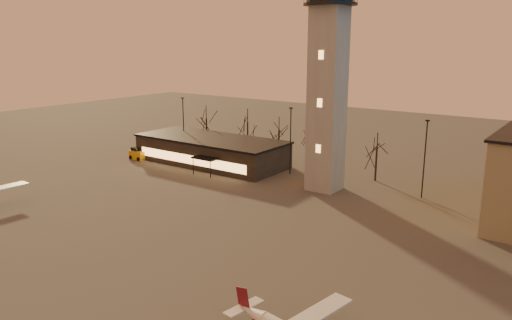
{
  "coord_description": "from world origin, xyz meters",
  "views": [
    {
      "loc": [
        30.63,
        -28.29,
        19.88
      ],
      "look_at": [
        0.8,
        13.0,
        7.53
      ],
      "focal_mm": 35.0,
      "sensor_mm": 36.0,
      "label": 1
    }
  ],
  "objects": [
    {
      "name": "ground",
      "position": [
        0.0,
        0.0,
        0.0
      ],
      "size": [
        220.0,
        220.0,
        0.0
      ],
      "primitive_type": "plane",
      "color": "#413F3C",
      "rests_on": "ground"
    },
    {
      "name": "control_tower",
      "position": [
        0.0,
        30.0,
        16.33
      ],
      "size": [
        6.8,
        6.8,
        32.6
      ],
      "color": "gray",
      "rests_on": "ground"
    },
    {
      "name": "terminal",
      "position": [
        -21.99,
        31.98,
        2.16
      ],
      "size": [
        25.4,
        12.2,
        4.3
      ],
      "color": "black",
      "rests_on": "ground"
    },
    {
      "name": "light_poles",
      "position": [
        0.5,
        31.0,
        5.41
      ],
      "size": [
        58.5,
        12.25,
        10.14
      ],
      "color": "black",
      "rests_on": "ground"
    },
    {
      "name": "tree_row",
      "position": [
        -13.7,
        39.16,
        5.94
      ],
      "size": [
        37.2,
        9.2,
        8.8
      ],
      "color": "black",
      "rests_on": "ground"
    },
    {
      "name": "service_cart",
      "position": [
        -34.06,
        27.0,
        0.77
      ],
      "size": [
        3.31,
        2.24,
        2.03
      ],
      "rotation": [
        0.0,
        0.0,
        -0.07
      ],
      "color": "orange",
      "rests_on": "ground"
    }
  ]
}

